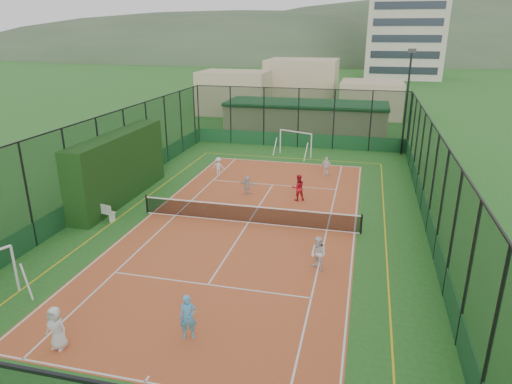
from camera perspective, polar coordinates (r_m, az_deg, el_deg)
ground at (r=24.07m, az=-0.96°, el=-3.86°), size 300.00×300.00×0.00m
court_slab at (r=24.07m, az=-0.96°, el=-3.85°), size 11.17×23.97×0.01m
tennis_net at (r=23.87m, az=-0.97°, el=-2.69°), size 11.67×0.12×1.06m
perimeter_fence at (r=23.19m, az=-1.00°, el=1.82°), size 18.12×34.12×5.00m
floodlight_ne at (r=38.47m, az=18.27°, el=10.48°), size 0.60×0.26×8.25m
clubhouse at (r=44.45m, az=6.24°, el=9.11°), size 15.20×7.20×3.15m
apartment_tower at (r=103.71m, az=18.48°, el=21.67°), size 15.00×12.00×30.00m
distant_hills at (r=171.72m, az=12.20°, el=15.98°), size 200.00×60.00×24.00m
hedge_left at (r=28.01m, az=-16.75°, el=3.01°), size 1.36×9.06×3.96m
white_bench at (r=25.74m, az=-18.83°, el=-2.18°), size 1.82×0.88×0.99m
futsal_goal_far at (r=36.91m, az=4.95°, el=6.03°), size 3.11×1.98×1.94m
child_near_left at (r=16.20m, az=-23.68°, el=-15.31°), size 0.74×0.51×1.48m
child_near_mid at (r=15.50m, az=-8.50°, el=-15.20°), size 0.66×0.55×1.55m
child_near_right at (r=19.42m, az=7.79°, el=-7.65°), size 0.91×0.88×1.48m
child_far_left at (r=31.82m, az=-4.72°, el=3.22°), size 0.83×0.49×1.27m
child_far_right at (r=31.94m, az=8.78°, el=3.18°), size 0.80×0.36×1.34m
child_far_back at (r=28.04m, az=-1.09°, el=0.91°), size 1.13×0.50×1.18m
coach at (r=27.02m, az=5.30°, el=0.54°), size 0.94×0.86×1.58m
tennis_balls at (r=26.34m, az=-5.70°, el=-1.73°), size 1.08×0.69×0.07m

